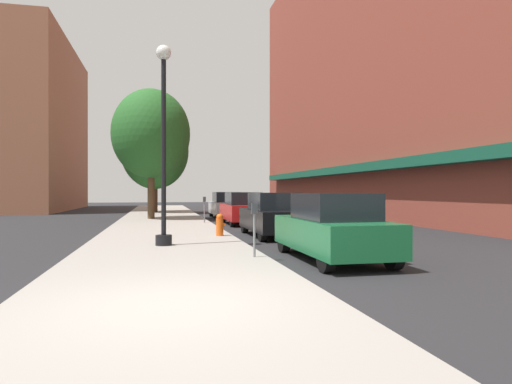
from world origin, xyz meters
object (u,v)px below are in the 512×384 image
object	(u,v)px
lamppost	(164,141)
car_red	(243,209)
parking_meter_far	(254,223)
tree_mid	(155,151)
parking_meter_near	(204,206)
car_black	(273,215)
fire_hydrant	(220,225)
car_silver	(226,205)
tree_near	(151,134)
car_green	(332,228)

from	to	relation	value
lamppost	car_red	size ratio (longest dim) A/B	1.37
parking_meter_far	tree_mid	world-z (taller)	tree_mid
parking_meter_near	car_black	distance (m)	6.68
fire_hydrant	tree_mid	world-z (taller)	tree_mid
lamppost	car_silver	xyz separation A→B (m)	(4.07, 14.76, -2.39)
parking_meter_far	car_red	size ratio (longest dim) A/B	0.30
lamppost	car_silver	distance (m)	15.50
tree_near	tree_mid	world-z (taller)	tree_mid
tree_mid	fire_hydrant	bearing A→B (deg)	-82.63
fire_hydrant	parking_meter_far	distance (m)	5.26
car_green	car_black	distance (m)	5.82
parking_meter_near	tree_mid	distance (m)	12.82
car_black	car_red	bearing A→B (deg)	90.41
car_red	car_black	bearing A→B (deg)	-89.79
car_silver	car_red	bearing A→B (deg)	-91.93
parking_meter_far	car_red	bearing A→B (deg)	80.69
parking_meter_near	car_silver	world-z (taller)	car_silver
lamppost	parking_meter_near	size ratio (longest dim) A/B	4.50
tree_mid	car_green	world-z (taller)	tree_mid
car_silver	car_black	bearing A→B (deg)	-91.93
car_silver	fire_hydrant	bearing A→B (deg)	-101.50
car_black	car_silver	xyz separation A→B (m)	(0.00, 11.93, 0.00)
car_silver	lamppost	bearing A→B (deg)	-107.36
tree_near	car_red	xyz separation A→B (m)	(4.66, -3.90, -4.22)
parking_meter_near	parking_meter_far	bearing A→B (deg)	-90.00
car_black	car_red	size ratio (longest dim) A/B	1.00
fire_hydrant	tree_mid	size ratio (longest dim) A/B	0.10
tree_near	car_red	distance (m)	7.40
tree_near	car_green	xyz separation A→B (m)	(4.66, -15.95, -4.22)
car_green	car_red	size ratio (longest dim) A/B	1.00
lamppost	tree_near	xyz separation A→B (m)	(-0.59, 12.95, 1.83)
tree_near	tree_mid	size ratio (longest dim) A/B	0.99
fire_hydrant	parking_meter_far	world-z (taller)	parking_meter_far
tree_mid	car_red	distance (m)	13.53
tree_near	lamppost	bearing A→B (deg)	-87.41
lamppost	car_green	xyz separation A→B (m)	(4.07, -3.00, -2.39)
car_black	car_silver	distance (m)	11.93
parking_meter_near	car_black	xyz separation A→B (m)	(1.95, -6.39, -0.14)
car_red	car_silver	xyz separation A→B (m)	(0.00, 5.70, 0.00)
tree_mid	car_silver	world-z (taller)	tree_mid
car_green	car_red	bearing A→B (deg)	89.19
lamppost	car_black	xyz separation A→B (m)	(4.07, 2.83, -2.39)
tree_near	car_green	bearing A→B (deg)	-73.72
car_green	car_black	bearing A→B (deg)	89.19
car_green	car_red	world-z (taller)	same
parking_meter_far	car_silver	xyz separation A→B (m)	(1.95, 17.60, -0.14)
lamppost	car_red	xyz separation A→B (m)	(4.07, 9.06, -2.39)
tree_mid	car_green	distance (m)	24.91
parking_meter_near	tree_near	size ratio (longest dim) A/B	0.17
tree_mid	car_green	size ratio (longest dim) A/B	1.77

